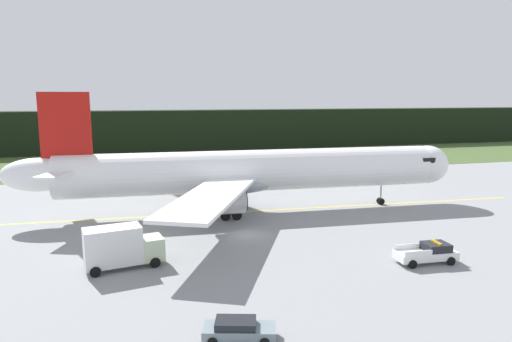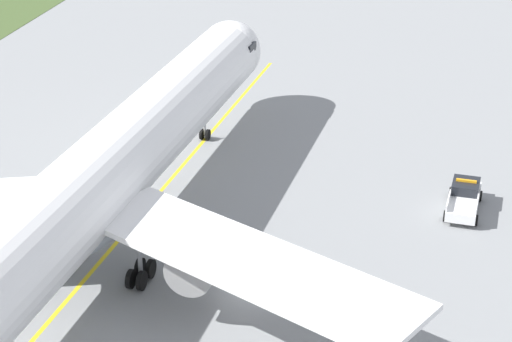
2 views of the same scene
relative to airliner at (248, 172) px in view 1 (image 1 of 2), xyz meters
name	(u,v)px [view 1 (image 1 of 2)]	position (x,y,z in m)	size (l,w,h in m)	color
ground	(245,234)	(-2.72, -9.50, -5.25)	(320.00, 320.00, 0.00)	gray
grass_verge	(186,162)	(-2.72, 47.28, -5.23)	(320.00, 37.60, 0.04)	#41562B
distant_tree_line	(176,130)	(-2.72, 70.28, 0.27)	(288.00, 7.99, 11.05)	black
taxiway_centerline_main	(252,211)	(0.59, -0.03, -5.25)	(76.85, 0.30, 0.01)	yellow
airliner	(248,172)	(0.00, 0.00, 0.00)	(58.01, 43.41, 15.39)	white
ops_pickup_truck	(428,253)	(11.28, -22.07, -4.35)	(5.63, 2.56, 1.94)	white
catering_truck	(121,247)	(-15.50, -16.20, -3.31)	(7.00, 3.70, 3.90)	beige
staff_car	(238,329)	(-8.23, -30.43, -4.55)	(4.80, 2.94, 1.30)	slate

